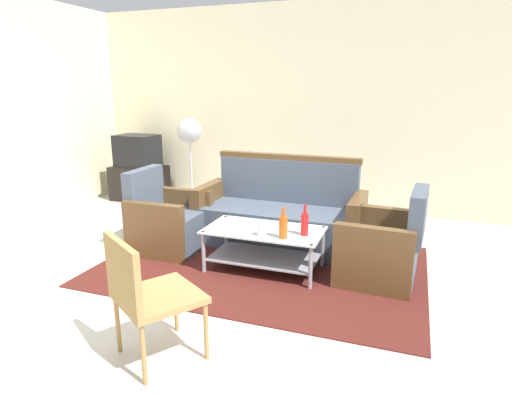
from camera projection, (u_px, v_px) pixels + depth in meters
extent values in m
plane|color=beige|center=(216.00, 296.00, 3.64)|extent=(14.00, 14.00, 0.00)
cube|color=beige|center=(307.00, 109.00, 6.05)|extent=(6.52, 0.12, 2.80)
cube|color=#511E19|center=(262.00, 265.00, 4.26)|extent=(3.05, 2.10, 0.01)
cube|color=#4C5666|center=(278.00, 227.00, 4.75)|extent=(1.62, 0.74, 0.42)
cube|color=#4C5666|center=(288.00, 181.00, 4.92)|extent=(1.60, 0.18, 0.48)
cube|color=brown|center=(356.00, 227.00, 4.43)|extent=(0.14, 0.70, 0.62)
cube|color=brown|center=(209.00, 210.00, 5.02)|extent=(0.14, 0.70, 0.62)
cube|color=brown|center=(288.00, 157.00, 4.85)|extent=(1.64, 0.14, 0.06)
cube|color=#4C5666|center=(171.00, 230.00, 4.67)|extent=(0.66, 0.60, 0.40)
cube|color=#4C5666|center=(144.00, 189.00, 4.66)|extent=(0.12, 0.60, 0.45)
cube|color=brown|center=(186.00, 214.00, 4.95)|extent=(0.66, 0.10, 0.58)
cube|color=brown|center=(154.00, 231.00, 4.35)|extent=(0.66, 0.10, 0.58)
cube|color=#4C5666|center=(377.00, 257.00, 3.94)|extent=(0.70, 0.64, 0.40)
cube|color=#4C5666|center=(418.00, 216.00, 3.71)|extent=(0.16, 0.61, 0.45)
cube|color=brown|center=(372.00, 260.00, 3.63)|extent=(0.67, 0.14, 0.58)
cube|color=brown|center=(383.00, 236.00, 4.21)|extent=(0.67, 0.14, 0.58)
cube|color=silver|center=(264.00, 230.00, 4.07)|extent=(1.10, 0.60, 0.02)
cube|color=#9E9EA5|center=(264.00, 257.00, 4.14)|extent=(1.00, 0.52, 0.02)
cylinder|color=#9E9EA5|center=(226.00, 235.00, 4.52)|extent=(0.04, 0.04, 0.40)
cylinder|color=#9E9EA5|center=(323.00, 247.00, 4.19)|extent=(0.04, 0.04, 0.40)
cylinder|color=#9E9EA5|center=(203.00, 252.00, 4.05)|extent=(0.04, 0.04, 0.40)
cylinder|color=#9E9EA5|center=(310.00, 267.00, 3.72)|extent=(0.04, 0.04, 0.40)
cylinder|color=red|center=(305.00, 225.00, 3.88)|extent=(0.07, 0.07, 0.20)
cylinder|color=red|center=(305.00, 210.00, 3.85)|extent=(0.03, 0.03, 0.08)
cylinder|color=#D85919|center=(283.00, 227.00, 3.81)|extent=(0.08, 0.08, 0.20)
cylinder|color=#D85919|center=(284.00, 212.00, 3.77)|extent=(0.03, 0.03, 0.09)
cylinder|color=silver|center=(261.00, 230.00, 3.88)|extent=(0.08, 0.08, 0.10)
cube|color=black|center=(140.00, 183.00, 6.71)|extent=(0.80, 0.50, 0.52)
cube|color=black|center=(137.00, 151.00, 6.57)|extent=(0.63, 0.48, 0.48)
cube|color=black|center=(147.00, 149.00, 6.77)|extent=(0.51, 0.05, 0.36)
cylinder|color=#2D2D33|center=(192.00, 203.00, 6.53)|extent=(0.32, 0.32, 0.03)
cylinder|color=#B2B2B7|center=(191.00, 171.00, 6.40)|extent=(0.03, 0.03, 0.95)
sphere|color=#B2B2B7|center=(189.00, 131.00, 6.25)|extent=(0.36, 0.36, 0.36)
cube|color=#AD844C|center=(159.00, 297.00, 2.74)|extent=(0.66, 0.66, 0.04)
cube|color=#AD844C|center=(123.00, 273.00, 2.56)|extent=(0.42, 0.30, 0.40)
cylinder|color=#AD844C|center=(176.00, 304.00, 3.08)|extent=(0.03, 0.03, 0.42)
cylinder|color=#AD844C|center=(206.00, 330.00, 2.76)|extent=(0.03, 0.03, 0.42)
cylinder|color=#AD844C|center=(118.00, 323.00, 2.84)|extent=(0.03, 0.03, 0.42)
cylinder|color=#AD844C|center=(143.00, 353.00, 2.51)|extent=(0.03, 0.03, 0.42)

